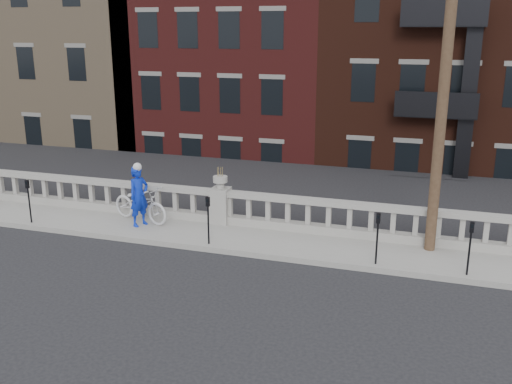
# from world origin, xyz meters

# --- Properties ---
(ground) EXTENTS (120.00, 120.00, 0.00)m
(ground) POSITION_xyz_m (0.00, 0.00, 0.00)
(ground) COLOR black
(ground) RESTS_ON ground
(sidewalk) EXTENTS (32.00, 2.20, 0.15)m
(sidewalk) POSITION_xyz_m (0.00, 3.00, 0.07)
(sidewalk) COLOR gray
(sidewalk) RESTS_ON ground
(balustrade) EXTENTS (28.00, 0.34, 1.03)m
(balustrade) POSITION_xyz_m (0.00, 3.95, 0.64)
(balustrade) COLOR gray
(balustrade) RESTS_ON sidewalk
(planter_pedestal) EXTENTS (0.55, 0.55, 1.76)m
(planter_pedestal) POSITION_xyz_m (0.00, 3.95, 0.83)
(planter_pedestal) COLOR gray
(planter_pedestal) RESTS_ON sidewalk
(lower_level) EXTENTS (80.00, 44.00, 20.80)m
(lower_level) POSITION_xyz_m (0.56, 23.04, 2.63)
(lower_level) COLOR #605E59
(lower_level) RESTS_ON ground
(utility_pole) EXTENTS (1.60, 0.28, 10.00)m
(utility_pole) POSITION_xyz_m (6.20, 3.60, 5.24)
(utility_pole) COLOR #422D1E
(utility_pole) RESTS_ON sidewalk
(parking_meter_b) EXTENTS (0.10, 0.09, 1.36)m
(parking_meter_b) POSITION_xyz_m (-5.58, 2.15, 1.00)
(parking_meter_b) COLOR black
(parking_meter_b) RESTS_ON sidewalk
(parking_meter_c) EXTENTS (0.10, 0.09, 1.36)m
(parking_meter_c) POSITION_xyz_m (0.33, 2.15, 1.00)
(parking_meter_c) COLOR black
(parking_meter_c) RESTS_ON sidewalk
(parking_meter_d) EXTENTS (0.10, 0.09, 1.36)m
(parking_meter_d) POSITION_xyz_m (4.92, 2.15, 1.00)
(parking_meter_d) COLOR black
(parking_meter_d) RESTS_ON sidewalk
(parking_meter_e) EXTENTS (0.10, 0.09, 1.36)m
(parking_meter_e) POSITION_xyz_m (7.11, 2.15, 1.00)
(parking_meter_e) COLOR black
(parking_meter_e) RESTS_ON sidewalk
(bicycle) EXTENTS (2.25, 1.30, 1.12)m
(bicycle) POSITION_xyz_m (-2.42, 3.33, 0.71)
(bicycle) COLOR silver
(bicycle) RESTS_ON sidewalk
(cyclist) EXTENTS (0.67, 0.79, 1.84)m
(cyclist) POSITION_xyz_m (-2.24, 2.96, 1.07)
(cyclist) COLOR #0C27B6
(cyclist) RESTS_ON sidewalk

